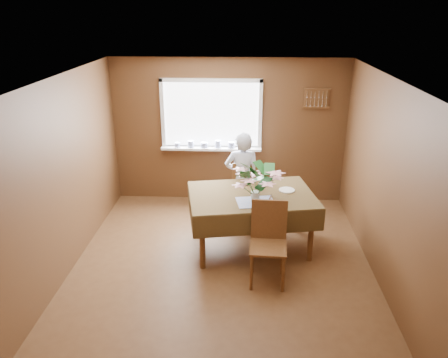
{
  "coord_description": "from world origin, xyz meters",
  "views": [
    {
      "loc": [
        0.28,
        -5.03,
        3.28
      ],
      "look_at": [
        0.0,
        0.55,
        1.05
      ],
      "focal_mm": 35.0,
      "sensor_mm": 36.0,
      "label": 1
    }
  ],
  "objects_px": {
    "chair_near": "(268,239)",
    "seated_woman": "(242,179)",
    "flower_bouquet": "(256,179)",
    "dining_table": "(252,201)",
    "chair_far": "(245,188)"
  },
  "relations": [
    {
      "from": "chair_near",
      "to": "seated_woman",
      "type": "bearing_deg",
      "value": 105.65
    },
    {
      "from": "dining_table",
      "to": "flower_bouquet",
      "type": "xyz_separation_m",
      "value": [
        0.04,
        -0.26,
        0.43
      ]
    },
    {
      "from": "chair_near",
      "to": "flower_bouquet",
      "type": "height_order",
      "value": "flower_bouquet"
    },
    {
      "from": "seated_woman",
      "to": "chair_near",
      "type": "bearing_deg",
      "value": 103.49
    },
    {
      "from": "chair_far",
      "to": "flower_bouquet",
      "type": "distance_m",
      "value": 1.3
    },
    {
      "from": "chair_far",
      "to": "seated_woman",
      "type": "height_order",
      "value": "seated_woman"
    },
    {
      "from": "seated_woman",
      "to": "flower_bouquet",
      "type": "relative_size",
      "value": 2.55
    },
    {
      "from": "chair_near",
      "to": "seated_woman",
      "type": "relative_size",
      "value": 0.69
    },
    {
      "from": "dining_table",
      "to": "chair_near",
      "type": "height_order",
      "value": "chair_near"
    },
    {
      "from": "dining_table",
      "to": "chair_near",
      "type": "distance_m",
      "value": 0.81
    },
    {
      "from": "chair_far",
      "to": "seated_woman",
      "type": "xyz_separation_m",
      "value": [
        -0.04,
        -0.1,
        0.2
      ]
    },
    {
      "from": "chair_far",
      "to": "chair_near",
      "type": "relative_size",
      "value": 0.97
    },
    {
      "from": "flower_bouquet",
      "to": "chair_near",
      "type": "bearing_deg",
      "value": -72.01
    },
    {
      "from": "chair_far",
      "to": "flower_bouquet",
      "type": "xyz_separation_m",
      "value": [
        0.14,
        -1.13,
        0.62
      ]
    },
    {
      "from": "chair_near",
      "to": "flower_bouquet",
      "type": "relative_size",
      "value": 1.77
    }
  ]
}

